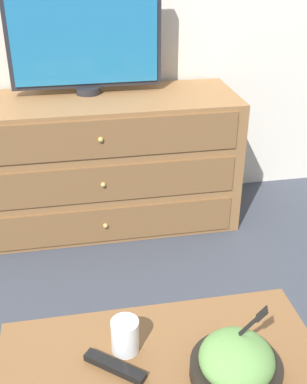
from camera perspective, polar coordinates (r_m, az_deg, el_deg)
name	(u,v)px	position (r m, az deg, el deg)	size (l,w,h in m)	color
ground_plane	(89,197)	(2.75, -7.69, -0.54)	(12.00, 12.00, 0.00)	#383D47
dresser	(99,163)	(2.37, -6.49, 3.44)	(1.33, 0.48, 0.65)	olive
tv	(84,33)	(2.27, -8.19, 18.11)	(0.69, 0.12, 0.53)	#232328
takeout_bowl	(236,363)	(1.16, 9.78, -19.32)	(0.21, 0.21, 0.18)	black
drink_cup	(125,337)	(1.21, -3.38, -16.84)	(0.07, 0.07, 0.09)	beige
remote_control	(115,366)	(1.19, -4.62, -19.91)	(0.14, 0.12, 0.02)	black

